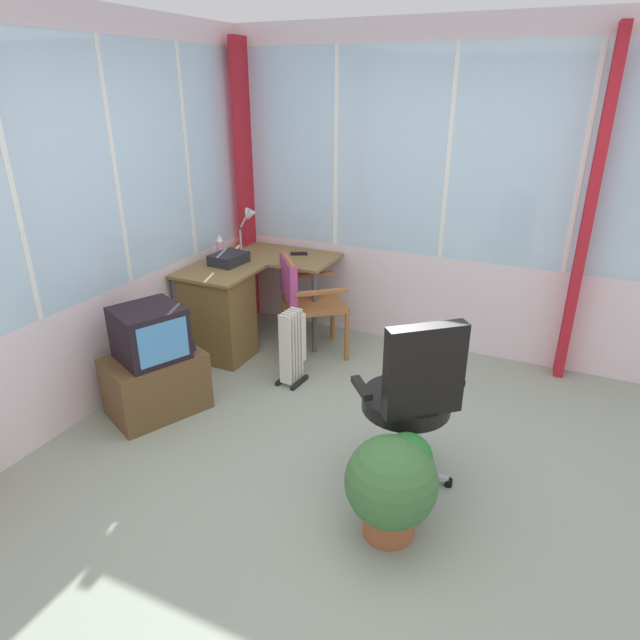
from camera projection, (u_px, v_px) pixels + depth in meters
ground at (350, 478)px, 3.30m from camera, size 4.91×4.83×0.06m
north_window_panel at (74, 226)px, 3.52m from camera, size 3.91×0.07×2.62m
east_window_panel at (446, 197)px, 4.42m from camera, size 0.07×3.83×2.62m
curtain_corner at (246, 189)px, 5.04m from camera, size 0.23×0.09×2.52m
curtain_east_far at (587, 218)px, 3.97m from camera, size 0.23×0.08×2.52m
desk at (223, 310)px, 4.60m from camera, size 1.19×1.04×0.75m
desk_lamp at (249, 222)px, 4.86m from camera, size 0.23×0.20×0.41m
tv_remote at (299, 254)px, 4.88m from camera, size 0.11×0.15×0.02m
spray_bottle at (220, 247)px, 4.73m from camera, size 0.06×0.06×0.22m
paper_tray at (229, 259)px, 4.63m from camera, size 0.32×0.26×0.09m
wooden_armchair at (301, 293)px, 4.55m from camera, size 0.68×0.68×0.86m
office_chair at (413, 392)px, 2.97m from camera, size 0.61×0.61×1.06m
tv_on_stand at (154, 367)px, 3.80m from camera, size 0.76×0.67×0.79m
space_heater at (293, 346)px, 4.21m from camera, size 0.27×0.19×0.60m
potted_plant at (393, 482)px, 2.74m from camera, size 0.47×0.47×0.56m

